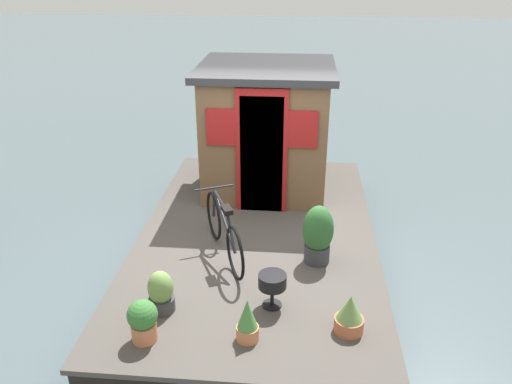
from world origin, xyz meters
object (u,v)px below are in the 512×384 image
Objects in this scene: bicycle at (224,230)px; potted_plant_ivy at (350,315)px; potted_plant_thyme at (161,292)px; potted_plant_basil at (247,321)px; potted_plant_geranium at (143,320)px; potted_plant_rosemary at (318,234)px; charcoal_grill at (272,283)px; houseboat_cabin at (266,128)px.

potted_plant_ivy is at bearing -131.63° from bicycle.
potted_plant_basil is (-0.37, -0.94, -0.00)m from potted_plant_thyme.
potted_plant_rosemary is at bearing -47.43° from potted_plant_geranium.
charcoal_grill is at bearing -20.86° from potted_plant_basil.
bicycle is at bearing 16.72° from potted_plant_basil.
bicycle is 3.17× the size of potted_plant_basil.
houseboat_cabin is 3.67m from potted_plant_ivy.
houseboat_cabin is at bearing -13.76° from potted_plant_geranium.
potted_plant_rosemary is at bearing -56.29° from potted_plant_thyme.
houseboat_cabin is at bearing 1.36° from potted_plant_basil.
potted_plant_basil is at bearing -84.69° from potted_plant_geranium.
houseboat_cabin reaches higher than potted_plant_rosemary.
potted_plant_rosemary is at bearing -27.96° from charcoal_grill.
potted_plant_basil reaches higher than charcoal_grill.
potted_plant_thyme is 1.06× the size of potted_plant_geranium.
houseboat_cabin is 4.33× the size of potted_plant_basil.
potted_plant_thyme reaches higher than potted_plant_geranium.
potted_plant_rosemary is 1.68× the size of potted_plant_geranium.
potted_plant_thyme is at bearing 123.71° from potted_plant_rosemary.
bicycle is at bearing 34.63° from charcoal_grill.
potted_plant_ivy is 2.01m from potted_plant_geranium.
houseboat_cabin reaches higher than bicycle.
potted_plant_basil is at bearing 154.57° from potted_plant_rosemary.
charcoal_grill is at bearing 152.04° from potted_plant_rosemary.
potted_plant_rosemary is 1.90× the size of charcoal_grill.
bicycle is 1.23m from potted_plant_thyme.
potted_plant_ivy is 0.89× the size of potted_plant_thyme.
houseboat_cabin is 5.12× the size of charcoal_grill.
bicycle is (-2.14, 0.36, -0.62)m from houseboat_cabin.
potted_plant_thyme reaches higher than charcoal_grill.
potted_plant_thyme is at bearing 165.26° from houseboat_cabin.
houseboat_cabin is 2.69× the size of potted_plant_rosemary.
bicycle is 1.67m from potted_plant_geranium.
potted_plant_rosemary is 1.05m from charcoal_grill.
houseboat_cabin is 3.90m from potted_plant_geranium.
houseboat_cabin reaches higher than potted_plant_geranium.
potted_plant_thyme is 1.02× the size of potted_plant_basil.
potted_plant_geranium is (-0.46, 0.05, 0.01)m from potted_plant_thyme.
bicycle is 1.15m from charcoal_grill.
potted_plant_thyme is (-1.09, 1.64, -0.15)m from potted_plant_rosemary.
bicycle is 1.55m from potted_plant_basil.
potted_plant_ivy is 0.94× the size of potted_plant_geranium.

